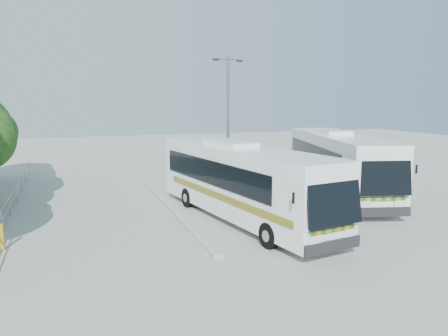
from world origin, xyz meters
name	(u,v)px	position (x,y,z in m)	size (l,w,h in m)	color
ground	(223,213)	(0.00, 0.00, 0.00)	(100.00, 100.00, 0.00)	#A6A6A1
kerb_divider	(169,206)	(-2.30, 2.00, 0.07)	(0.40, 16.00, 0.15)	#B2B2AD
railing	(12,197)	(-10.00, 4.00, 0.74)	(0.06, 22.00, 1.00)	gray
coach_main	(241,180)	(0.36, -1.50, 1.90)	(4.52, 12.73, 3.47)	white
coach_adjacent	(337,162)	(7.82, 1.76, 1.97)	(5.93, 13.17, 3.59)	white
lamppost	(228,118)	(2.00, 4.74, 4.52)	(1.99, 0.56, 8.19)	gray
bollard	(2,237)	(-9.70, -2.33, 0.51)	(0.14, 0.14, 1.01)	#C4910B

